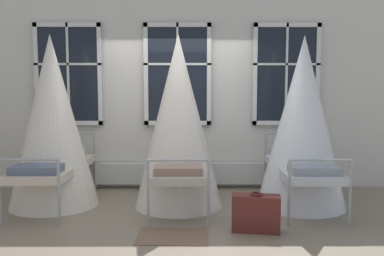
{
  "coord_description": "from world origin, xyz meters",
  "views": [
    {
      "loc": [
        0.2,
        -5.58,
        1.68
      ],
      "look_at": [
        0.23,
        0.21,
        1.12
      ],
      "focal_mm": 38.11,
      "sensor_mm": 36.0,
      "label": 1
    }
  ],
  "objects_px": {
    "cot_first": "(52,123)",
    "cot_third": "(302,124)",
    "cot_second": "(178,123)",
    "suitcase_dark": "(256,213)"
  },
  "relations": [
    {
      "from": "suitcase_dark",
      "to": "cot_first",
      "type": "bearing_deg",
      "value": 166.51
    },
    {
      "from": "cot_second",
      "to": "suitcase_dark",
      "type": "distance_m",
      "value": 1.74
    },
    {
      "from": "cot_second",
      "to": "suitcase_dark",
      "type": "relative_size",
      "value": 4.18
    },
    {
      "from": "suitcase_dark",
      "to": "cot_third",
      "type": "bearing_deg",
      "value": 61.92
    },
    {
      "from": "cot_first",
      "to": "cot_third",
      "type": "distance_m",
      "value": 3.57
    },
    {
      "from": "cot_first",
      "to": "cot_second",
      "type": "bearing_deg",
      "value": -90.7
    },
    {
      "from": "cot_first",
      "to": "cot_third",
      "type": "bearing_deg",
      "value": -90.05
    },
    {
      "from": "cot_first",
      "to": "suitcase_dark",
      "type": "height_order",
      "value": "cot_first"
    },
    {
      "from": "cot_first",
      "to": "cot_third",
      "type": "height_order",
      "value": "cot_first"
    },
    {
      "from": "cot_second",
      "to": "cot_third",
      "type": "height_order",
      "value": "cot_second"
    }
  ]
}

